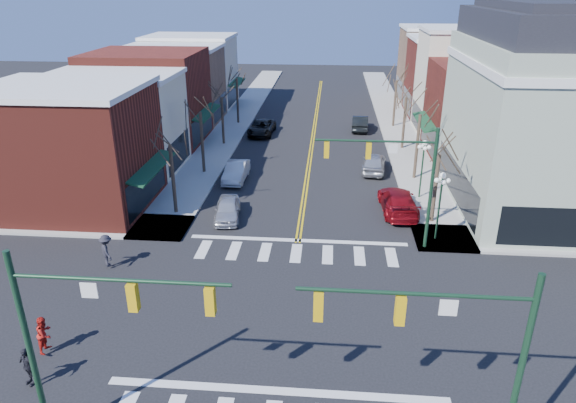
% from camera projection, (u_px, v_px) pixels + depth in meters
% --- Properties ---
extents(ground, '(160.00, 160.00, 0.00)m').
position_uv_depth(ground, '(287.00, 318.00, 23.65)').
color(ground, black).
rests_on(ground, ground).
extents(sidewalk_left, '(3.50, 70.00, 0.15)m').
position_uv_depth(sidewalk_left, '(203.00, 168.00, 42.63)').
color(sidewalk_left, '#9E9B93').
rests_on(sidewalk_left, ground).
extents(sidewalk_right, '(3.50, 70.00, 0.15)m').
position_uv_depth(sidewalk_right, '(416.00, 174.00, 41.27)').
color(sidewalk_right, '#9E9B93').
rests_on(sidewalk_right, ground).
extents(bldg_left_brick_a, '(10.00, 8.50, 8.00)m').
position_uv_depth(bldg_left_brick_a, '(70.00, 150.00, 34.05)').
color(bldg_left_brick_a, maroon).
rests_on(bldg_left_brick_a, ground).
extents(bldg_left_stucco_a, '(10.00, 7.00, 7.50)m').
position_uv_depth(bldg_left_stucco_a, '(116.00, 125.00, 41.25)').
color(bldg_left_stucco_a, beige).
rests_on(bldg_left_stucco_a, ground).
extents(bldg_left_brick_b, '(10.00, 9.00, 8.50)m').
position_uv_depth(bldg_left_brick_b, '(149.00, 98.00, 48.39)').
color(bldg_left_brick_b, maroon).
rests_on(bldg_left_brick_b, ground).
extents(bldg_left_tan, '(10.00, 7.50, 7.80)m').
position_uv_depth(bldg_left_tan, '(174.00, 86.00, 56.09)').
color(bldg_left_tan, '#956F52').
rests_on(bldg_left_tan, ground).
extents(bldg_left_stucco_b, '(10.00, 8.00, 8.20)m').
position_uv_depth(bldg_left_stucco_b, '(192.00, 73.00, 63.11)').
color(bldg_left_stucco_b, beige).
rests_on(bldg_left_stucco_b, ground).
extents(bldg_right_brick_a, '(10.00, 8.50, 8.00)m').
position_uv_depth(bldg_right_brick_a, '(490.00, 111.00, 44.47)').
color(bldg_right_brick_a, maroon).
rests_on(bldg_right_brick_a, ground).
extents(bldg_right_stucco, '(10.00, 7.00, 10.00)m').
position_uv_depth(bldg_right_stucco, '(470.00, 84.00, 51.18)').
color(bldg_right_stucco, beige).
rests_on(bldg_right_stucco, ground).
extents(bldg_right_brick_b, '(10.00, 8.00, 8.50)m').
position_uv_depth(bldg_right_brick_b, '(453.00, 78.00, 58.35)').
color(bldg_right_brick_b, maroon).
rests_on(bldg_right_brick_b, ground).
extents(bldg_right_tan, '(10.00, 8.00, 9.00)m').
position_uv_depth(bldg_right_tan, '(441.00, 66.00, 65.58)').
color(bldg_right_tan, '#956F52').
rests_on(bldg_right_tan, ground).
extents(victorian_corner, '(12.25, 14.25, 13.30)m').
position_uv_depth(victorian_corner, '(561.00, 111.00, 33.04)').
color(victorian_corner, '#9DAA93').
rests_on(victorian_corner, ground).
extents(traffic_mast_near_left, '(6.60, 0.28, 7.20)m').
position_uv_depth(traffic_mast_near_left, '(82.00, 326.00, 15.45)').
color(traffic_mast_near_left, '#14331E').
rests_on(traffic_mast_near_left, ground).
extents(traffic_mast_near_right, '(6.60, 0.28, 7.20)m').
position_uv_depth(traffic_mast_near_right, '(458.00, 347.00, 14.58)').
color(traffic_mast_near_right, '#14331E').
rests_on(traffic_mast_near_right, ground).
extents(traffic_mast_far_right, '(6.60, 0.28, 7.20)m').
position_uv_depth(traffic_mast_far_right, '(399.00, 171.00, 28.15)').
color(traffic_mast_far_right, '#14331E').
rests_on(traffic_mast_far_right, ground).
extents(lamppost_corner, '(0.36, 0.36, 4.33)m').
position_uv_depth(lamppost_corner, '(441.00, 195.00, 29.64)').
color(lamppost_corner, '#14331E').
rests_on(lamppost_corner, ground).
extents(lamppost_midblock, '(0.36, 0.36, 4.33)m').
position_uv_depth(lamppost_midblock, '(423.00, 159.00, 35.59)').
color(lamppost_midblock, '#14331E').
rests_on(lamppost_midblock, ground).
extents(tree_left_a, '(0.24, 0.24, 4.76)m').
position_uv_depth(tree_left_a, '(173.00, 180.00, 33.45)').
color(tree_left_a, '#382B21').
rests_on(tree_left_a, ground).
extents(tree_left_b, '(0.24, 0.24, 5.04)m').
position_uv_depth(tree_left_b, '(202.00, 143.00, 40.73)').
color(tree_left_b, '#382B21').
rests_on(tree_left_b, ground).
extents(tree_left_c, '(0.24, 0.24, 4.55)m').
position_uv_depth(tree_left_c, '(223.00, 121.00, 48.15)').
color(tree_left_c, '#382B21').
rests_on(tree_left_c, ground).
extents(tree_left_d, '(0.24, 0.24, 4.90)m').
position_uv_depth(tree_left_d, '(238.00, 101.00, 55.42)').
color(tree_left_d, '#382B21').
rests_on(tree_left_d, ground).
extents(tree_right_a, '(0.24, 0.24, 4.62)m').
position_uv_depth(tree_right_a, '(435.00, 189.00, 32.17)').
color(tree_right_a, '#382B21').
rests_on(tree_right_a, ground).
extents(tree_right_b, '(0.24, 0.24, 5.18)m').
position_uv_depth(tree_right_b, '(417.00, 148.00, 39.39)').
color(tree_right_b, '#382B21').
rests_on(tree_right_b, ground).
extents(tree_right_c, '(0.24, 0.24, 4.83)m').
position_uv_depth(tree_right_c, '(404.00, 124.00, 46.79)').
color(tree_right_c, '#382B21').
rests_on(tree_right_c, ground).
extents(tree_right_d, '(0.24, 0.24, 4.97)m').
position_uv_depth(tree_right_d, '(395.00, 104.00, 54.10)').
color(tree_right_d, '#382B21').
rests_on(tree_right_d, ground).
extents(car_left_near, '(2.04, 4.10, 1.34)m').
position_uv_depth(car_left_near, '(227.00, 209.00, 33.41)').
color(car_left_near, silver).
rests_on(car_left_near, ground).
extents(car_left_mid, '(1.59, 4.36, 1.43)m').
position_uv_depth(car_left_mid, '(236.00, 172.00, 39.94)').
color(car_left_mid, silver).
rests_on(car_left_mid, ground).
extents(car_left_far, '(2.54, 5.17, 1.41)m').
position_uv_depth(car_left_far, '(262.00, 128.00, 52.09)').
color(car_left_far, black).
rests_on(car_left_far, ground).
extents(car_right_near, '(2.47, 5.52, 1.57)m').
position_uv_depth(car_right_near, '(398.00, 201.00, 34.32)').
color(car_right_near, maroon).
rests_on(car_right_near, ground).
extents(car_right_mid, '(2.33, 4.73, 1.55)m').
position_uv_depth(car_right_mid, '(374.00, 162.00, 41.77)').
color(car_right_mid, '#B4B5B9').
rests_on(car_right_mid, ground).
extents(car_right_far, '(1.88, 4.71, 1.52)m').
position_uv_depth(car_right_far, '(360.00, 123.00, 53.66)').
color(car_right_far, black).
rests_on(car_right_far, ground).
extents(pedestrian_red_b, '(0.62, 0.80, 1.62)m').
position_uv_depth(pedestrian_red_b, '(45.00, 334.00, 21.05)').
color(pedestrian_red_b, '#B01812').
rests_on(pedestrian_red_b, sidewalk_left).
extents(pedestrian_dark_a, '(1.02, 0.75, 1.62)m').
position_uv_depth(pedestrian_dark_a, '(28.00, 366.00, 19.29)').
color(pedestrian_dark_a, black).
rests_on(pedestrian_dark_a, sidewalk_left).
extents(pedestrian_dark_b, '(1.24, 1.34, 1.81)m').
position_uv_depth(pedestrian_dark_b, '(107.00, 251.00, 27.41)').
color(pedestrian_dark_b, black).
rests_on(pedestrian_dark_b, sidewalk_left).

